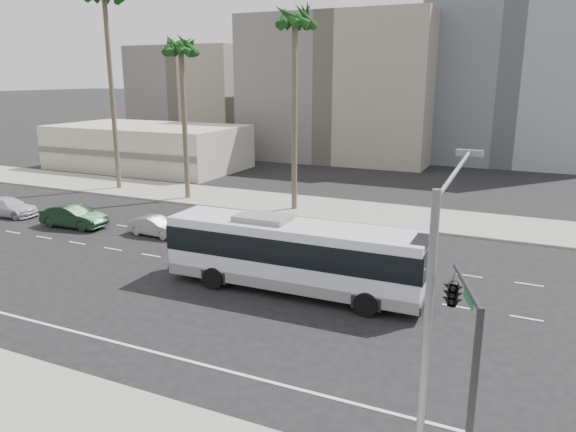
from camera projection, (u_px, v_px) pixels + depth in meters
The scene contains 16 objects.
ground at pixel (285, 278), 29.13m from camera, with size 700.00×700.00×0.00m, color black.
sidewalk_north at pixel (368, 213), 42.73m from camera, with size 120.00×7.00×0.15m, color gray.
commercial_low at pixel (148, 147), 63.50m from camera, with size 22.00×12.16×5.00m.
midrise_beige_west at pixel (347, 88), 71.28m from camera, with size 24.00×18.00×18.00m, color slate.
midrise_gray_center at pixel (516, 56), 68.32m from camera, with size 20.00×20.00×26.00m, color slate.
midrise_beige_far at pixel (203, 96), 86.58m from camera, with size 18.00×16.00×15.00m, color slate.
civic_tower at pixel (519, 10), 239.90m from camera, with size 42.00×42.00×129.00m.
city_bus at pixel (294, 253), 26.94m from camera, with size 13.22×3.24×3.79m.
car_a at pixel (218, 238), 33.63m from camera, with size 4.68×1.63×1.54m, color black.
car_b at pixel (156, 226), 36.73m from camera, with size 3.98×1.39×1.31m, color gray.
car_c at pixel (74, 216), 38.74m from camera, with size 4.94×1.72×1.63m, color black.
car_d at pixel (8, 207), 41.93m from camera, with size 4.86×1.98×1.41m, color silver.
streetlight_corner at pixel (433, 309), 13.87m from camera, with size 0.71×3.96×8.48m.
traffic_signal at pixel (455, 299), 14.74m from camera, with size 2.59×3.58×5.60m.
palm_near at pixel (295, 23), 40.24m from camera, with size 4.71×4.71×15.87m.
palm_mid at pixel (181, 50), 44.61m from camera, with size 4.54×4.54×14.05m.
Camera 1 is at (11.59, -24.77, 10.58)m, focal length 33.66 mm.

